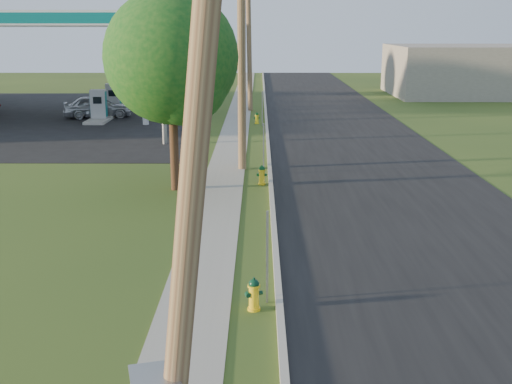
% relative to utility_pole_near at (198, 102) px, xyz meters
% --- Properties ---
extents(road, '(8.00, 120.00, 0.02)m').
position_rel_utility_pole_near_xyz_m(road, '(5.10, 11.00, -4.79)').
color(road, black).
rests_on(road, ground).
extents(curb, '(0.15, 120.00, 0.15)m').
position_rel_utility_pole_near_xyz_m(curb, '(1.10, 11.00, -4.73)').
color(curb, '#A7A498').
rests_on(curb, ground).
extents(sidewalk, '(1.50, 120.00, 0.03)m').
position_rel_utility_pole_near_xyz_m(sidewalk, '(-0.65, 11.00, -4.79)').
color(sidewalk, gray).
rests_on(sidewalk, ground).
extents(forecourt, '(26.00, 28.00, 0.02)m').
position_rel_utility_pole_near_xyz_m(forecourt, '(-15.40, 33.00, -4.79)').
color(forecourt, black).
rests_on(forecourt, ground).
extents(utility_pole_near, '(1.40, 0.32, 9.48)m').
position_rel_utility_pole_near_xyz_m(utility_pole_near, '(0.00, 0.00, 0.00)').
color(utility_pole_near, brown).
rests_on(utility_pole_near, ground).
extents(utility_pole_mid, '(1.40, 0.32, 9.80)m').
position_rel_utility_pole_near_xyz_m(utility_pole_mid, '(-0.00, 18.00, 0.15)').
color(utility_pole_mid, brown).
rests_on(utility_pole_mid, ground).
extents(utility_pole_far, '(1.40, 0.32, 9.50)m').
position_rel_utility_pole_near_xyz_m(utility_pole_far, '(-0.00, 36.00, 0.00)').
color(utility_pole_far, brown).
rests_on(utility_pole_far, ground).
extents(sign_post_near, '(0.05, 0.04, 2.00)m').
position_rel_utility_pole_near_xyz_m(sign_post_near, '(0.85, 5.20, -3.80)').
color(sign_post_near, gray).
rests_on(sign_post_near, ground).
extents(sign_post_mid, '(0.05, 0.04, 2.00)m').
position_rel_utility_pole_near_xyz_m(sign_post_mid, '(0.85, 17.00, -3.80)').
color(sign_post_mid, gray).
rests_on(sign_post_mid, ground).
extents(sign_post_far, '(0.05, 0.04, 2.00)m').
position_rel_utility_pole_near_xyz_m(sign_post_far, '(0.85, 29.20, -3.80)').
color(sign_post_far, gray).
rests_on(sign_post_far, ground).
extents(gas_canopy, '(18.18, 9.18, 6.40)m').
position_rel_utility_pole_near_xyz_m(gas_canopy, '(-13.40, 33.00, 1.09)').
color(gas_canopy, silver).
rests_on(gas_canopy, ground).
extents(fuel_pump_ne, '(1.20, 3.20, 1.90)m').
position_rel_utility_pole_near_xyz_m(fuel_pump_ne, '(-8.90, 31.00, -4.08)').
color(fuel_pump_ne, '#A7A498').
rests_on(fuel_pump_ne, ground).
extents(fuel_pump_se, '(1.20, 3.20, 1.90)m').
position_rel_utility_pole_near_xyz_m(fuel_pump_se, '(-8.90, 35.00, -4.08)').
color(fuel_pump_se, '#A7A498').
rests_on(fuel_pump_se, ground).
extents(price_pylon, '(0.34, 2.04, 6.85)m').
position_rel_utility_pole_near_xyz_m(price_pylon, '(-3.90, 23.50, 0.63)').
color(price_pylon, gray).
rests_on(price_pylon, ground).
extents(distant_building, '(14.00, 10.00, 4.00)m').
position_rel_utility_pole_near_xyz_m(distant_building, '(18.60, 46.00, -2.80)').
color(distant_building, gray).
rests_on(distant_building, ground).
extents(tree_verge, '(4.52, 4.52, 6.84)m').
position_rel_utility_pole_near_xyz_m(tree_verge, '(-2.17, 14.61, -0.40)').
color(tree_verge, '#372114').
rests_on(tree_verge, ground).
extents(tree_lot, '(4.34, 4.34, 6.58)m').
position_rel_utility_pole_near_xyz_m(tree_lot, '(-6.47, 43.77, -0.57)').
color(tree_lot, '#372114').
rests_on(tree_lot, ground).
extents(hydrant_near, '(0.36, 0.33, 0.71)m').
position_rel_utility_pole_near_xyz_m(hydrant_near, '(0.58, 4.84, -4.46)').
color(hydrant_near, yellow).
rests_on(hydrant_near, ground).
extents(hydrant_mid, '(0.38, 0.34, 0.73)m').
position_rel_utility_pole_near_xyz_m(hydrant_mid, '(0.78, 15.41, -4.45)').
color(hydrant_mid, gold).
rests_on(hydrant_mid, ground).
extents(hydrant_far, '(0.35, 0.31, 0.68)m').
position_rel_utility_pole_near_xyz_m(hydrant_far, '(0.54, 30.16, -4.47)').
color(hydrant_far, yellow).
rests_on(hydrant_far, ground).
extents(car_silver, '(4.39, 2.54, 1.41)m').
position_rel_utility_pole_near_xyz_m(car_silver, '(-9.37, 32.61, -4.10)').
color(car_silver, '#B7BABF').
rests_on(car_silver, ground).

